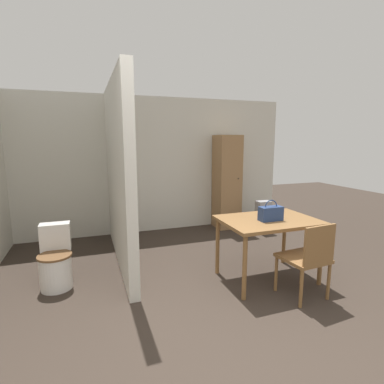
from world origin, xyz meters
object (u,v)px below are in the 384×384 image
(wooden_chair, at_px, (308,257))
(dining_table, at_px, (268,226))
(wooden_cabinet, at_px, (227,182))
(space_heater, at_px, (263,217))
(handbag, at_px, (271,213))
(toilet, at_px, (56,261))

(wooden_chair, bearing_deg, dining_table, 100.11)
(wooden_cabinet, height_order, space_heater, wooden_cabinet)
(wooden_cabinet, bearing_deg, dining_table, -103.44)
(dining_table, xyz_separation_m, handbag, (-0.01, -0.06, 0.17))
(wooden_chair, xyz_separation_m, wooden_cabinet, (0.39, 2.79, 0.43))
(wooden_chair, bearing_deg, toilet, 149.90)
(wooden_chair, bearing_deg, handbag, 103.49)
(wooden_chair, height_order, space_heater, wooden_chair)
(handbag, bearing_deg, toilet, 163.17)
(wooden_chair, relative_size, handbag, 3.06)
(toilet, xyz_separation_m, handbag, (2.44, -0.74, 0.56))
(wooden_chair, xyz_separation_m, handbag, (-0.16, 0.49, 0.38))
(toilet, bearing_deg, handbag, -16.83)
(wooden_cabinet, distance_m, space_heater, 0.96)
(dining_table, distance_m, wooden_chair, 0.61)
(dining_table, bearing_deg, space_heater, 58.66)
(wooden_chair, relative_size, toilet, 1.19)
(dining_table, distance_m, handbag, 0.18)
(wooden_chair, xyz_separation_m, space_heater, (0.88, 2.24, -0.18))
(wooden_chair, height_order, toilet, wooden_chair)
(toilet, distance_m, handbag, 2.61)
(wooden_cabinet, xyz_separation_m, space_heater, (0.49, -0.55, -0.61))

